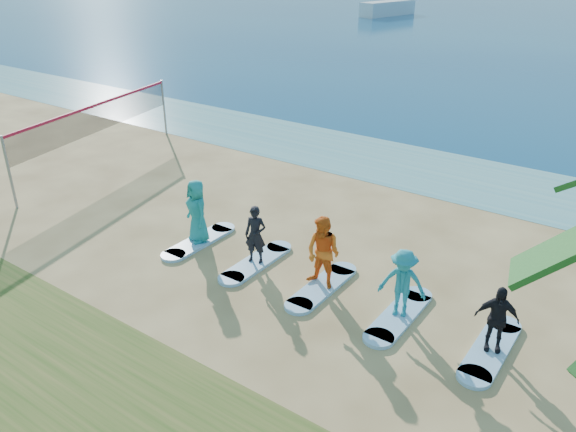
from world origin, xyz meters
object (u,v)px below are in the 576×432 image
Objects in this scene: student_1 at (255,235)px; student_3 at (402,283)px; boat_offshore_a at (387,16)px; surfboard_3 at (399,316)px; surfboard_1 at (256,262)px; surfboard_4 at (490,350)px; volleyball_net at (98,118)px; student_4 at (496,319)px; surfboard_0 at (199,241)px; student_2 at (323,253)px; student_0 at (197,211)px; surfboard_2 at (322,287)px.

student_3 is (4.26, 0.00, 0.03)m from student_1.
boat_offshore_a is 4.10× the size of surfboard_3.
surfboard_1 is 6.39m from surfboard_4.
volleyball_net is 4.02× the size of surfboard_3.
student_3 is at bearing -19.12° from student_1.
volleyball_net is 5.82× the size of student_4.
student_3 reaches higher than surfboard_0.
surfboard_1 is 2.35m from student_2.
volleyball_net is 4.02× the size of surfboard_1.
student_0 is 1.11× the size of student_3.
boat_offshore_a is at bearing 118.21° from surfboard_4.
student_2 reaches higher than surfboard_2.
volleyball_net is at bearing 169.41° from surfboard_3.
boat_offshore_a is 68.72m from surfboard_3.
student_4 is (2.13, 0.00, -0.08)m from student_3.
student_4 is at bearing -16.02° from student_3.
surfboard_3 is 2.28m from student_4.
surfboard_4 is (32.95, -61.43, 0.04)m from boat_offshore_a.
student_0 is at bearing 161.45° from student_4.
boat_offshore_a is at bearing 94.26° from student_1.
student_4 is at bearing 0.00° from surfboard_1.
surfboard_1 and surfboard_4 have the same top height.
student_0 reaches higher than student_3.
surfboard_4 is at bearing 0.00° from surfboard_2.
volleyball_net is at bearing 153.38° from student_3.
student_1 is at bearing 0.00° from surfboard_0.
surfboard_3 is at bearing -52.03° from boat_offshore_a.
surfboard_2 is at bearing 0.00° from surfboard_1.
student_3 is (14.14, -2.64, -0.97)m from volleyball_net.
surfboard_3 is (4.26, 0.00, 0.00)m from surfboard_1.
volleyball_net reaches higher than student_1.
surfboard_2 is at bearing 163.98° from student_3.
volleyball_net is at bearing 170.77° from surfboard_4.
student_4 is (16.27, -2.64, -1.06)m from volleyball_net.
student_3 reaches higher than surfboard_2.
surfboard_0 is 0.98m from student_0.
surfboard_0 is 6.45m from student_3.
student_4 is at bearing -19.12° from student_1.
surfboard_1 is 6.44m from student_4.
surfboard_0 and surfboard_4 have the same top height.
student_2 is (4.26, 0.00, 0.99)m from surfboard_0.
student_2 is 1.12× the size of student_3.
surfboard_3 is at bearing 180.00° from surfboard_4.
surfboard_0 is at bearing 180.00° from surfboard_2.
boat_offshore_a is (-16.68, 58.78, -1.90)m from volleyball_net.
surfboard_1 is (2.13, 0.00, -0.98)m from student_0.
volleyball_net is 5.26× the size of student_3.
surfboard_2 is (2.13, 0.00, 0.00)m from surfboard_1.
student_0 is (24.42, -61.43, 1.02)m from boat_offshore_a.
surfboard_0 is at bearing 160.88° from student_1.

